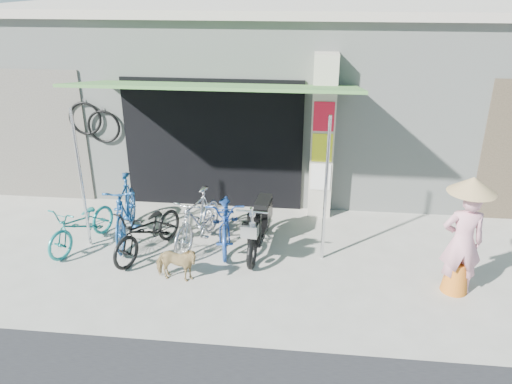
# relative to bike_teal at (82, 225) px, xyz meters

# --- Properties ---
(ground) EXTENTS (80.00, 80.00, 0.00)m
(ground) POSITION_rel_bike_teal_xyz_m (3.08, -0.71, -0.40)
(ground) COLOR #ACA79B
(ground) RESTS_ON ground
(bicycle_shop) EXTENTS (12.30, 5.30, 3.66)m
(bicycle_shop) POSITION_rel_bike_teal_xyz_m (3.07, 4.38, 1.44)
(bicycle_shop) COLOR #ABB0A8
(bicycle_shop) RESTS_ON ground
(shop_pillar) EXTENTS (0.42, 0.44, 3.00)m
(shop_pillar) POSITION_rel_bike_teal_xyz_m (3.93, 1.74, 1.10)
(shop_pillar) COLOR beige
(shop_pillar) RESTS_ON ground
(awning) EXTENTS (4.60, 1.88, 2.72)m
(awning) POSITION_rel_bike_teal_xyz_m (2.17, 0.92, 2.12)
(awning) COLOR #3F7233
(awning) RESTS_ON ground
(neighbour_left) EXTENTS (2.60, 0.06, 2.60)m
(neighbour_left) POSITION_rel_bike_teal_xyz_m (-1.92, 1.88, 0.90)
(neighbour_left) COLOR #6B665B
(neighbour_left) RESTS_ON ground
(bike_teal) EXTENTS (0.97, 1.60, 0.79)m
(bike_teal) POSITION_rel_bike_teal_xyz_m (0.00, 0.00, 0.00)
(bike_teal) COLOR teal
(bike_teal) RESTS_ON ground
(bike_blue) EXTENTS (0.83, 1.86, 1.08)m
(bike_blue) POSITION_rel_bike_teal_xyz_m (0.63, 0.35, 0.14)
(bike_blue) COLOR navy
(bike_blue) RESTS_ON ground
(bike_black) EXTENTS (1.13, 1.70, 0.85)m
(bike_black) POSITION_rel_bike_teal_xyz_m (1.18, -0.12, 0.03)
(bike_black) COLOR black
(bike_black) RESTS_ON ground
(bike_silver) EXTENTS (0.85, 1.67, 0.96)m
(bike_silver) POSITION_rel_bike_teal_xyz_m (1.91, 0.22, 0.09)
(bike_silver) COLOR #B4B5B9
(bike_silver) RESTS_ON ground
(bike_navy) EXTENTS (0.86, 1.81, 0.92)m
(bike_navy) POSITION_rel_bike_teal_xyz_m (2.36, 0.37, 0.06)
(bike_navy) COLOR #22479D
(bike_navy) RESTS_ON ground
(street_dog) EXTENTS (0.70, 0.36, 0.57)m
(street_dog) POSITION_rel_bike_teal_xyz_m (1.81, -0.86, -0.11)
(street_dog) COLOR #A67C58
(street_dog) RESTS_ON ground
(moped) EXTENTS (0.49, 1.72, 0.97)m
(moped) POSITION_rel_bike_teal_xyz_m (2.94, 0.27, 0.05)
(moped) COLOR black
(moped) RESTS_ON ground
(nun) EXTENTS (0.64, 0.64, 1.77)m
(nun) POSITION_rel_bike_teal_xyz_m (5.87, -0.67, 0.48)
(nun) COLOR pink
(nun) RESTS_ON ground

